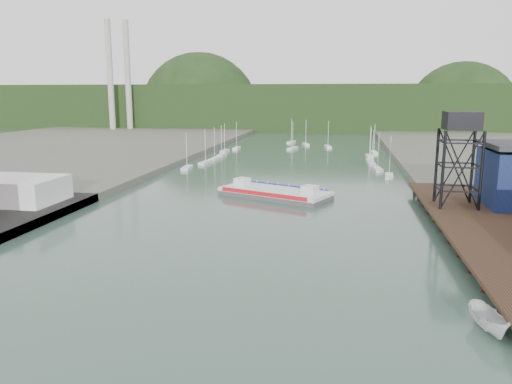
% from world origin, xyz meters
% --- Properties ---
extents(east_pier, '(14.00, 70.00, 2.45)m').
position_xyz_m(east_pier, '(37.00, 45.00, 1.90)').
color(east_pier, black).
rests_on(east_pier, ground).
extents(white_shed, '(18.00, 12.00, 4.50)m').
position_xyz_m(white_shed, '(-44.00, 50.00, 3.85)').
color(white_shed, silver).
rests_on(white_shed, west_quay).
extents(lift_tower, '(6.50, 6.50, 16.00)m').
position_xyz_m(lift_tower, '(35.00, 58.00, 15.65)').
color(lift_tower, black).
rests_on(lift_tower, east_pier).
extents(marina_sailboats, '(57.71, 92.65, 0.90)m').
position_xyz_m(marina_sailboats, '(0.08, 138.46, 0.35)').
color(marina_sailboats, silver).
rests_on(marina_sailboats, ground).
extents(smokestacks, '(11.20, 8.20, 60.00)m').
position_xyz_m(smokestacks, '(-106.00, 232.50, 30.00)').
color(smokestacks, '#ABAAA5').
rests_on(smokestacks, ground).
extents(distant_hills, '(500.00, 120.00, 80.00)m').
position_xyz_m(distant_hills, '(-3.98, 301.35, 10.38)').
color(distant_hills, black).
rests_on(distant_hills, ground).
extents(chain_ferry, '(24.45, 17.51, 3.27)m').
position_xyz_m(chain_ferry, '(2.04, 69.83, 0.94)').
color(chain_ferry, '#48484A').
rests_on(chain_ferry, ground).
extents(motorboat, '(3.42, 6.18, 2.25)m').
position_xyz_m(motorboat, '(28.95, 14.14, 1.13)').
color(motorboat, silver).
rests_on(motorboat, ground).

